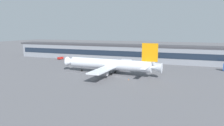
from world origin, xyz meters
TOP-DOWN VIEW (x-y plane):
  - ground_plane at (0.00, 0.00)m, footprint 600.00×600.00m
  - terminal_building at (0.00, 50.72)m, footprint 199.77×15.02m
  - airliner at (-4.48, 3.98)m, footprint 52.04×44.34m
  - follow_me_car at (-58.16, 38.53)m, footprint 3.08×4.76m
  - crew_van at (-28.74, 34.52)m, footprint 4.48×5.61m
  - pushback_tractor at (-42.44, 32.86)m, footprint 5.18×5.28m
  - baggage_tug at (14.62, 33.59)m, footprint 3.86×2.56m
  - traffic_cone_0 at (7.32, -5.04)m, footprint 0.46×0.46m

SIDE VIEW (x-z plane):
  - ground_plane at x=0.00m, z-range 0.00..0.00m
  - traffic_cone_0 at x=7.32m, z-range 0.00..0.57m
  - pushback_tractor at x=-42.44m, z-range 0.17..1.92m
  - baggage_tug at x=14.62m, z-range 0.16..2.01m
  - follow_me_car at x=-58.16m, z-range 0.17..2.02m
  - crew_van at x=-28.74m, z-range 0.18..2.73m
  - airliner at x=-4.48m, z-range -3.12..13.03m
  - terminal_building at x=0.00m, z-range 0.02..11.73m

